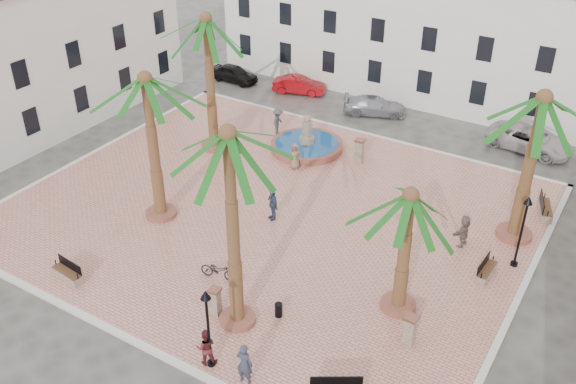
% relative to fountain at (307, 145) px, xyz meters
% --- Properties ---
extents(ground, '(120.00, 120.00, 0.00)m').
position_rel_fountain_xyz_m(ground, '(1.95, -7.02, -0.46)').
color(ground, '#56544F').
rests_on(ground, ground).
extents(plaza, '(26.00, 22.00, 0.15)m').
position_rel_fountain_xyz_m(plaza, '(1.95, -7.02, -0.39)').
color(plaza, '#DE8B7A').
rests_on(plaza, ground).
extents(kerb_n, '(26.30, 0.30, 0.16)m').
position_rel_fountain_xyz_m(kerb_n, '(1.95, 3.98, -0.38)').
color(kerb_n, silver).
rests_on(kerb_n, ground).
extents(kerb_s, '(26.30, 0.30, 0.16)m').
position_rel_fountain_xyz_m(kerb_s, '(1.95, -18.02, -0.38)').
color(kerb_s, silver).
rests_on(kerb_s, ground).
extents(kerb_e, '(0.30, 22.30, 0.16)m').
position_rel_fountain_xyz_m(kerb_e, '(14.95, -7.02, -0.38)').
color(kerb_e, silver).
rests_on(kerb_e, ground).
extents(kerb_w, '(0.30, 22.30, 0.16)m').
position_rel_fountain_xyz_m(kerb_w, '(-11.05, -7.02, -0.38)').
color(kerb_w, silver).
rests_on(kerb_w, ground).
extents(building_north, '(30.40, 7.40, 9.50)m').
position_rel_fountain_xyz_m(building_north, '(1.95, 12.98, 4.30)').
color(building_north, white).
rests_on(building_north, ground).
extents(building_west, '(6.40, 24.40, 10.00)m').
position_rel_fountain_xyz_m(building_west, '(-17.05, -7.02, 4.55)').
color(building_west, white).
rests_on(building_west, ground).
extents(fountain, '(4.48, 4.48, 2.32)m').
position_rel_fountain_xyz_m(fountain, '(0.00, 0.00, 0.00)').
color(fountain, '#A85A47').
rests_on(fountain, plaza).
extents(palm_nw, '(5.25, 5.25, 8.52)m').
position_rel_fountain_xyz_m(palm_nw, '(-5.07, -2.81, 6.95)').
color(palm_nw, '#A85A47').
rests_on(palm_nw, plaza).
extents(palm_sw, '(5.28, 5.28, 7.96)m').
position_rel_fountain_xyz_m(palm_sw, '(-2.75, -10.45, 6.41)').
color(palm_sw, '#A85A47').
rests_on(palm_sw, plaza).
extents(palm_s, '(4.96, 4.96, 9.05)m').
position_rel_fountain_xyz_m(palm_s, '(5.33, -14.90, 7.51)').
color(palm_s, '#A85A47').
rests_on(palm_s, plaza).
extents(palm_e, '(5.02, 5.02, 5.99)m').
position_rel_fountain_xyz_m(palm_e, '(10.69, -10.58, 4.56)').
color(palm_e, '#A85A47').
rests_on(palm_e, plaza).
extents(palm_ne, '(5.73, 5.73, 7.84)m').
position_rel_fountain_xyz_m(palm_ne, '(13.51, -2.67, 6.21)').
color(palm_ne, '#A85A47').
rests_on(palm_ne, plaza).
extents(bench_s, '(1.77, 0.71, 0.91)m').
position_rel_fountain_xyz_m(bench_s, '(-2.86, -16.66, -0.06)').
color(bench_s, gray).
rests_on(bench_s, plaza).
extents(bench_e, '(0.58, 1.64, 0.86)m').
position_rel_fountain_xyz_m(bench_e, '(13.26, -6.51, -0.07)').
color(bench_e, gray).
rests_on(bench_e, plaza).
extents(bench_ne, '(1.13, 2.00, 1.01)m').
position_rel_fountain_xyz_m(bench_ne, '(14.33, 0.17, -0.03)').
color(bench_ne, gray).
rests_on(bench_ne, plaza).
extents(lamppost_s, '(0.40, 0.40, 3.69)m').
position_rel_fountain_xyz_m(lamppost_s, '(5.88, -17.42, 2.18)').
color(lamppost_s, black).
rests_on(lamppost_s, plaza).
extents(lamppost_e, '(0.41, 0.41, 3.79)m').
position_rel_fountain_xyz_m(lamppost_e, '(14.16, -5.04, 2.25)').
color(lamppost_e, black).
rests_on(lamppost_e, plaza).
extents(bollard_se, '(0.54, 0.54, 1.37)m').
position_rel_fountain_xyz_m(bollard_se, '(4.31, -15.04, 0.39)').
color(bollard_se, gray).
rests_on(bollard_se, plaza).
extents(bollard_n, '(0.57, 0.57, 1.54)m').
position_rel_fountain_xyz_m(bollard_n, '(3.54, 0.15, 0.48)').
color(bollard_n, gray).
rests_on(bollard_n, plaza).
extents(bollard_e, '(0.55, 0.55, 1.46)m').
position_rel_fountain_xyz_m(bollard_e, '(11.92, -12.44, 0.44)').
color(bollard_e, gray).
rests_on(bollard_e, plaza).
extents(litter_bin, '(0.33, 0.33, 0.64)m').
position_rel_fountain_xyz_m(litter_bin, '(6.62, -13.74, 0.01)').
color(litter_bin, black).
rests_on(litter_bin, plaza).
extents(cyclist_a, '(0.70, 0.50, 1.82)m').
position_rel_fountain_xyz_m(cyclist_a, '(7.47, -17.42, 0.60)').
color(cyclist_a, '#303749').
rests_on(cyclist_a, plaza).
extents(bicycle_a, '(1.85, 0.92, 0.93)m').
position_rel_fountain_xyz_m(bicycle_a, '(2.97, -13.07, 0.15)').
color(bicycle_a, black).
rests_on(bicycle_a, plaza).
extents(cyclist_b, '(1.01, 0.97, 1.64)m').
position_rel_fountain_xyz_m(cyclist_b, '(5.68, -17.42, 0.51)').
color(cyclist_b, '#5B1D1F').
rests_on(cyclist_b, plaza).
extents(pedestrian_fountain_a, '(0.92, 0.76, 1.61)m').
position_rel_fountain_xyz_m(pedestrian_fountain_a, '(0.62, -2.49, 0.49)').
color(pedestrian_fountain_a, '#856B50').
rests_on(pedestrian_fountain_a, plaza).
extents(pedestrian_fountain_b, '(1.10, 0.91, 1.75)m').
position_rel_fountain_xyz_m(pedestrian_fountain_b, '(2.41, -7.67, 0.56)').
color(pedestrian_fountain_b, '#333F5D').
rests_on(pedestrian_fountain_b, plaza).
extents(pedestrian_north, '(0.98, 1.35, 1.87)m').
position_rel_fountain_xyz_m(pedestrian_north, '(-2.58, 0.75, 0.62)').
color(pedestrian_north, '#46464B').
rests_on(pedestrian_north, plaza).
extents(pedestrian_east, '(0.73, 1.61, 1.67)m').
position_rel_fountain_xyz_m(pedestrian_east, '(11.55, -4.77, 0.52)').
color(pedestrian_east, '#77665D').
rests_on(pedestrian_east, plaza).
extents(car_black, '(3.90, 1.63, 1.32)m').
position_rel_fountain_xyz_m(car_black, '(-10.68, 7.12, 0.20)').
color(car_black, black).
rests_on(car_black, ground).
extents(car_red, '(4.09, 2.45, 1.27)m').
position_rel_fountain_xyz_m(car_red, '(-5.20, 7.78, 0.17)').
color(car_red, '#9C080F').
rests_on(car_red, ground).
extents(car_silver, '(4.68, 3.34, 1.26)m').
position_rel_fountain_xyz_m(car_silver, '(1.24, 7.29, 0.16)').
color(car_silver, '#9E9EA6').
rests_on(car_silver, ground).
extents(car_white, '(5.52, 3.17, 1.45)m').
position_rel_fountain_xyz_m(car_white, '(11.74, 7.42, 0.26)').
color(car_white, '#BFB6B6').
rests_on(car_white, ground).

